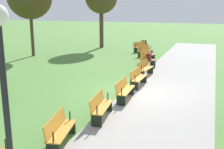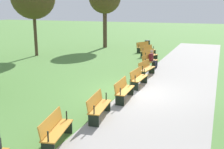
% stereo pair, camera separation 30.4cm
% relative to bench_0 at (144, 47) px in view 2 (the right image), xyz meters
% --- Properties ---
extents(ground_plane, '(120.00, 120.00, 0.00)m').
position_rel_bench_0_xyz_m(ground_plane, '(12.30, 2.80, -0.47)').
color(ground_plane, '#54843D').
extents(path_paving, '(39.65, 4.17, 0.01)m').
position_rel_bench_0_xyz_m(path_paving, '(12.30, 4.40, -0.46)').
color(path_paving, '#A39E99').
rests_on(path_paving, ground).
extents(bench_0, '(1.68, 1.12, 0.89)m').
position_rel_bench_0_xyz_m(bench_0, '(0.00, 0.00, 0.00)').
color(bench_0, orange).
rests_on(bench_0, ground).
extents(bench_1, '(1.70, 1.02, 0.89)m').
position_rel_bench_0_xyz_m(bench_1, '(2.13, 0.89, 0.00)').
color(bench_1, orange).
rests_on(bench_1, ground).
extents(bench_2, '(1.70, 0.91, 0.89)m').
position_rel_bench_0_xyz_m(bench_2, '(4.32, 1.61, 0.00)').
color(bench_2, orange).
rests_on(bench_2, ground).
extents(bench_3, '(1.70, 0.79, 0.89)m').
position_rel_bench_0_xyz_m(bench_3, '(6.56, 2.16, 0.00)').
color(bench_3, orange).
rests_on(bench_3, ground).
extents(bench_4, '(1.68, 0.66, 0.89)m').
position_rel_bench_0_xyz_m(bench_4, '(8.84, 2.52, 0.00)').
color(bench_4, orange).
rests_on(bench_4, ground).
extents(bench_5, '(1.66, 0.54, 0.89)m').
position_rel_bench_0_xyz_m(bench_5, '(11.14, 2.71, 0.00)').
color(bench_5, orange).
rests_on(bench_5, ground).
extents(bench_6, '(1.66, 0.54, 0.89)m').
position_rel_bench_0_xyz_m(bench_6, '(13.45, 2.71, 0.00)').
color(bench_6, orange).
rests_on(bench_6, ground).
extents(bench_7, '(1.68, 0.66, 0.89)m').
position_rel_bench_0_xyz_m(bench_7, '(15.75, 2.52, 0.00)').
color(bench_7, orange).
rests_on(bench_7, ground).
extents(bench_8, '(1.70, 0.79, 0.89)m').
position_rel_bench_0_xyz_m(bench_8, '(18.03, 2.16, 0.00)').
color(bench_8, orange).
rests_on(bench_8, ground).
extents(person_seated, '(0.40, 0.57, 1.20)m').
position_rel_bench_0_xyz_m(person_seated, '(6.45, 2.33, 0.17)').
color(person_seated, maroon).
rests_on(person_seated, ground).
extents(trash_bin, '(0.49, 0.49, 0.87)m').
position_rel_bench_0_xyz_m(trash_bin, '(-1.64, -0.08, -0.04)').
color(trash_bin, black).
rests_on(trash_bin, ground).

